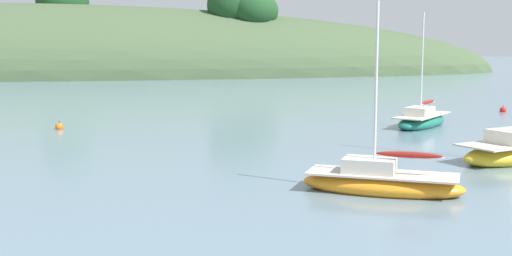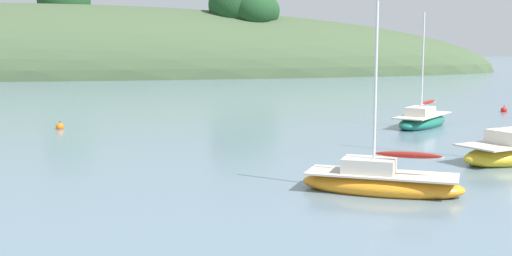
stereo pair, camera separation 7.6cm
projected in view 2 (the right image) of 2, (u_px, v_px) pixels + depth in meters
The scene contains 5 objects.
far_shoreline_hill at pixel (12, 74), 95.14m from camera, with size 150.00×36.00×24.63m.
sailboat_yellow_far at pixel (422, 120), 36.69m from camera, with size 5.05×5.28×6.55m.
sailboat_orange_cutter at pixel (380, 182), 20.53m from camera, with size 5.30×3.84×6.14m.
mooring_buoy_channel at pixel (504, 110), 44.44m from camera, with size 0.44×0.44×0.54m.
mooring_buoy_outer at pixel (60, 127), 35.61m from camera, with size 0.44×0.44×0.54m.
Camera 2 is at (-4.01, -6.30, 4.69)m, focal length 45.82 mm.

